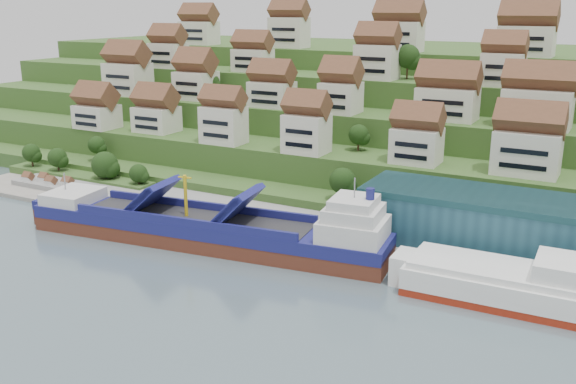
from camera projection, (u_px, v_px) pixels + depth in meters
The scene contains 11 objects.
ground at pixel (229, 247), 121.67m from camera, with size 300.00×300.00×0.00m, color slate.
quay at pixel (357, 235), 124.96m from camera, with size 180.00×14.00×2.20m, color gray.
pebble_beach at pixel (59, 189), 158.03m from camera, with size 45.00×20.00×1.00m, color gray.
hillside at pixel (405, 113), 206.21m from camera, with size 260.00×128.00×31.00m.
hillside_village at pixel (362, 85), 165.07m from camera, with size 154.84×64.18×29.37m.
hillside_trees at pixel (273, 118), 161.57m from camera, with size 145.22×62.68×31.27m.
warehouse at pixel (535, 228), 110.39m from camera, with size 60.00×15.00×10.00m, color #234F5F.
flagpole at pixel (338, 212), 119.96m from camera, with size 1.28×0.16×8.00m.
beach_huts at pixel (48, 183), 157.43m from camera, with size 14.40×3.70×2.20m.
cargo_ship at pixel (213, 230), 121.60m from camera, with size 72.58×19.41×15.84m.
second_ship at pixel (512, 286), 98.50m from camera, with size 31.27×12.20×8.99m.
Camera 1 is at (63.81, -94.94, 44.22)m, focal length 40.00 mm.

